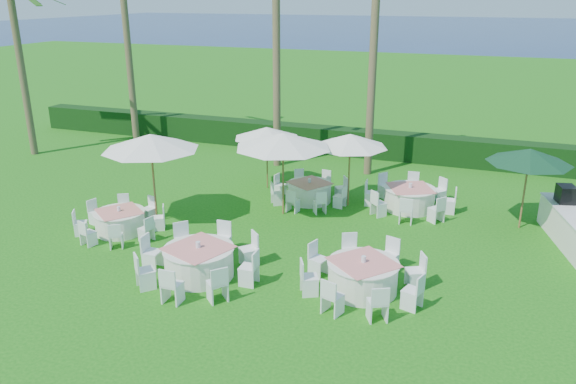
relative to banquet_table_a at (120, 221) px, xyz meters
The scene contains 17 objects.
ground 4.59m from the banquet_table_a, ahead, with size 120.00×120.00×0.00m, color #136010.
hedge 12.19m from the banquet_table_a, 68.21° to the left, with size 34.00×1.00×1.20m, color black.
ocean 101.42m from the banquet_table_a, 87.44° to the left, with size 260.00×260.00×0.00m, color #071749.
banquet_table_a is the anchor object (origin of this frame).
banquet_table_b 4.15m from the banquet_table_a, 24.82° to the right, with size 3.30×3.30×0.99m.
banquet_table_c 8.09m from the banquet_table_a, ahead, with size 3.14×3.14×0.96m.
banquet_table_e 6.68m from the banquet_table_a, 44.71° to the left, with size 2.82×2.82×0.86m.
banquet_table_f 9.75m from the banquet_table_a, 32.04° to the left, with size 3.12×3.12×0.94m.
umbrella_a 2.67m from the banquet_table_a, 63.65° to the left, with size 3.10×3.10×2.96m.
umbrella_b 5.80m from the banquet_table_a, 36.79° to the left, with size 3.23×3.23×2.84m.
umbrella_c 6.47m from the banquet_table_a, 63.63° to the left, with size 2.52×2.52×2.40m.
umbrella_d 8.06m from the banquet_table_a, 37.78° to the left, with size 2.60×2.60×2.60m.
umbrella_green 12.93m from the banquet_table_a, 21.63° to the left, with size 2.60×2.60×2.63m.
palm_a 12.42m from the banquet_table_a, 121.92° to the left, with size 4.25×4.37×10.40m.
palm_b 9.96m from the banquet_table_a, 76.76° to the left, with size 4.21×4.39×9.25m.
palm_c 11.76m from the banquet_table_a, 55.35° to the left, with size 4.38×4.23×10.13m.
palm_f 11.95m from the banquet_table_a, 146.09° to the left, with size 4.29×4.34×7.63m.
Camera 1 is at (6.07, -12.84, 7.16)m, focal length 35.00 mm.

